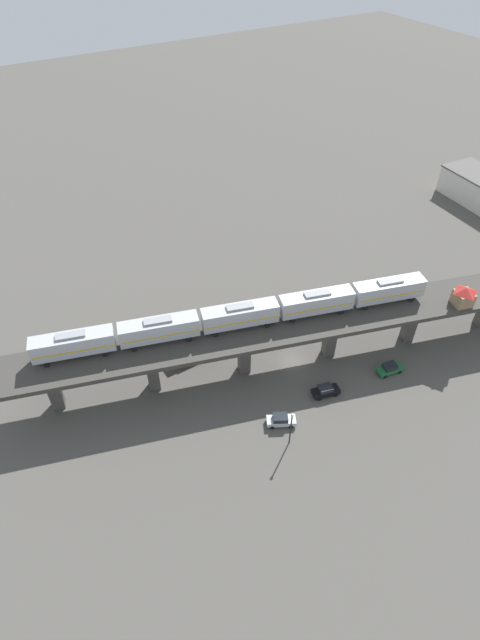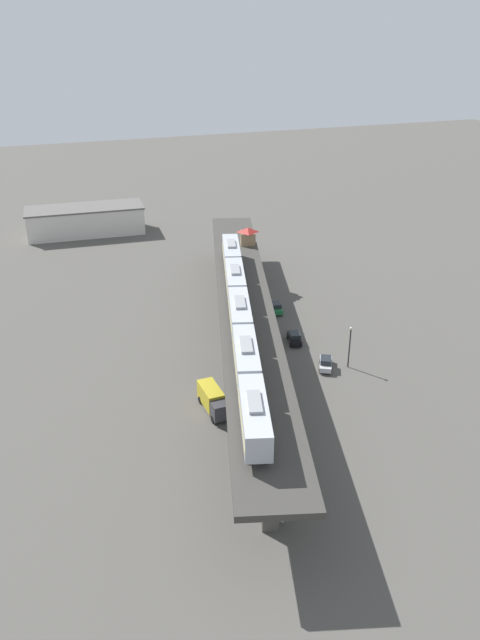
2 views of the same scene
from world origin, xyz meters
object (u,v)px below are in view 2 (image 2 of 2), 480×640
at_px(signal_hut, 248,235).
at_px(street_car_silver, 326,363).
at_px(delivery_truck, 213,400).
at_px(warehouse_building, 86,220).
at_px(street_car_green, 276,307).
at_px(street_lamp, 350,344).
at_px(subway_train, 240,313).
at_px(street_car_black, 295,338).

height_order(signal_hut, street_car_silver, signal_hut).
relative_size(delivery_truck, warehouse_building, 0.25).
xyz_separation_m(street_car_green, street_lamp, (3.04, -22.27, 3.17)).
distance_m(subway_train, street_car_green, 27.03).
bearing_deg(street_car_black, signal_hut, 87.51).
relative_size(subway_train, street_car_black, 12.97).
xyz_separation_m(subway_train, delivery_truck, (-6.06, -6.07, -9.42)).
bearing_deg(delivery_truck, subway_train, 45.05).
height_order(street_car_green, delivery_truck, delivery_truck).
relative_size(delivery_truck, street_lamp, 1.05).
relative_size(subway_train, street_car_green, 13.14).
relative_size(signal_hut, street_car_black, 0.85).
distance_m(street_car_green, delivery_truck, 33.50).
relative_size(street_car_green, warehouse_building, 0.16).
bearing_deg(street_lamp, street_car_black, 114.55).
height_order(street_car_black, delivery_truck, delivery_truck).
relative_size(subway_train, street_car_silver, 12.84).
distance_m(subway_train, signal_hut, 37.25).
distance_m(signal_hut, street_lamp, 36.98).
height_order(subway_train, delivery_truck, subway_train).
relative_size(signal_hut, street_lamp, 0.57).
bearing_deg(street_lamp, subway_train, 174.56).
bearing_deg(street_lamp, delivery_truck, -169.21).
relative_size(street_car_black, street_car_green, 1.01).
height_order(street_car_silver, delivery_truck, delivery_truck).
distance_m(street_car_silver, delivery_truck, 20.48).
height_order(street_car_black, street_car_silver, same).
xyz_separation_m(signal_hut, street_car_silver, (0.02, -35.46, -9.50)).
bearing_deg(street_lamp, street_car_green, 97.78).
bearing_deg(warehouse_building, delivery_truck, -85.26).
bearing_deg(warehouse_building, street_car_black, -70.01).
relative_size(signal_hut, warehouse_building, 0.14).
bearing_deg(street_car_green, street_lamp, -82.22).
bearing_deg(signal_hut, street_car_black, -92.49).
bearing_deg(subway_train, signal_hut, 68.40).
bearing_deg(delivery_truck, street_car_black, 37.98).
distance_m(subway_train, street_lamp, 18.67).
bearing_deg(warehouse_building, street_car_green, -65.00).
relative_size(subway_train, warehouse_building, 2.09).
xyz_separation_m(subway_train, warehouse_building, (-13.12, 79.12, -7.77)).
xyz_separation_m(signal_hut, street_lamp, (3.49, -36.27, -6.33)).
bearing_deg(signal_hut, subway_train, -111.60).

